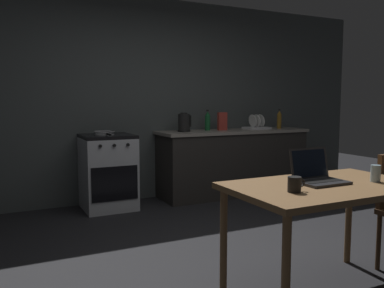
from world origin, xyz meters
name	(u,v)px	position (x,y,z in m)	size (l,w,h in m)	color
ground_plane	(241,258)	(0.00, 0.00, 0.00)	(12.00, 12.00, 0.00)	black
back_wall	(164,100)	(0.30, 2.40, 1.32)	(6.40, 0.10, 2.64)	#434949
kitchen_counter	(233,162)	(1.19, 2.05, 0.45)	(2.16, 0.64, 0.90)	#282623
stove_oven	(108,172)	(-0.59, 2.05, 0.45)	(0.60, 0.62, 0.90)	#B7BABF
dining_table	(325,196)	(0.14, -0.78, 0.68)	(1.29, 0.78, 0.76)	brown
laptop	(318,176)	(0.13, -0.72, 0.80)	(0.32, 0.27, 0.22)	#232326
electric_kettle	(184,123)	(0.43, 2.05, 1.02)	(0.18, 0.16, 0.25)	black
bottle	(279,119)	(1.94, 2.00, 1.04)	(0.07, 0.07, 0.28)	#8C601E
frying_pan	(104,133)	(-0.63, 2.02, 0.93)	(0.25, 0.42, 0.05)	gray
coffee_mug	(295,184)	(-0.20, -0.88, 0.81)	(0.12, 0.08, 0.09)	black
drinking_glass	(376,173)	(0.51, -0.87, 0.82)	(0.07, 0.07, 0.11)	#99B7C6
cereal_box	(222,121)	(1.02, 2.07, 1.03)	(0.13, 0.05, 0.25)	#B2382D
dish_rack	(257,126)	(1.58, 2.05, 0.95)	(0.34, 0.26, 0.21)	silver
bottle_b	(208,121)	(0.82, 2.13, 1.04)	(0.07, 0.07, 0.28)	#19592D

